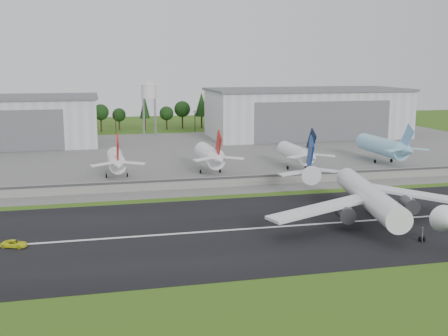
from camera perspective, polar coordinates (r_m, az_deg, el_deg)
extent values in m
plane|color=#2D5714|center=(122.36, 3.82, -7.54)|extent=(600.00, 600.00, 0.00)
cube|color=black|center=(131.49, 2.54, -6.21)|extent=(320.00, 60.00, 0.10)
cube|color=white|center=(131.48, 2.54, -6.18)|extent=(220.00, 1.00, 0.02)
cube|color=slate|center=(236.69, -4.72, 1.33)|extent=(320.00, 150.00, 0.10)
cube|color=gray|center=(173.45, -1.50, -1.48)|extent=(240.00, 0.50, 3.50)
cube|color=#38383A|center=(172.90, -1.48, -1.10)|extent=(240.00, 0.12, 0.70)
cube|color=silver|center=(298.13, 8.37, 5.48)|extent=(100.00, 45.00, 24.00)
cube|color=#595B60|center=(297.29, 8.44, 7.89)|extent=(102.00, 47.00, 1.20)
cube|color=#595B60|center=(277.47, 10.08, 4.65)|extent=(70.00, 0.30, 19.68)
cylinder|color=#99999E|center=(295.59, -8.10, 5.05)|extent=(0.50, 0.50, 20.00)
cylinder|color=#99999E|center=(302.13, -7.07, 5.19)|extent=(0.50, 0.50, 20.00)
cylinder|color=silver|center=(297.88, -7.64, 7.71)|extent=(8.00, 8.00, 7.00)
cone|color=silver|center=(297.69, -7.66, 8.61)|extent=(8.40, 8.40, 2.40)
cylinder|color=white|center=(140.97, 14.52, -2.80)|extent=(14.52, 44.27, 5.80)
cone|color=white|center=(161.54, 8.60, -0.46)|extent=(7.21, 9.92, 5.51)
cube|color=navy|center=(160.21, 8.75, 1.37)|extent=(2.41, 9.45, 11.13)
cube|color=white|center=(149.55, 19.45, -2.63)|extent=(25.07, 22.07, 2.65)
cylinder|color=#333338|center=(145.13, 18.26, -3.59)|extent=(4.83, 6.15, 3.80)
cube|color=white|center=(163.84, 10.16, -0.21)|extent=(9.41, 7.23, 0.98)
cube|color=white|center=(130.75, 9.95, -4.02)|extent=(28.39, 13.18, 2.65)
cylinder|color=#333338|center=(133.14, 12.25, -4.55)|extent=(4.83, 6.15, 3.80)
cube|color=white|center=(158.39, 7.20, -0.49)|extent=(9.30, 4.19, 0.98)
cube|color=#99999E|center=(139.11, 15.48, -4.94)|extent=(15.82, 31.40, 3.20)
cylinder|color=black|center=(141.82, 12.24, -4.85)|extent=(0.69, 1.55, 1.50)
imported|color=yellow|center=(126.40, -20.51, -7.21)|extent=(5.92, 4.15, 1.50)
cylinder|color=white|center=(193.91, -10.91, 0.81)|extent=(5.47, 24.00, 5.47)
cone|color=white|center=(178.48, -10.70, 0.31)|extent=(5.19, 7.00, 5.19)
cube|color=#B8100E|center=(178.20, -10.76, 1.86)|extent=(0.45, 8.59, 10.02)
cylinder|color=#99999E|center=(192.60, -11.88, -0.57)|extent=(0.32, 0.32, 3.00)
cylinder|color=#99999E|center=(192.87, -9.80, -0.48)|extent=(0.32, 0.32, 3.00)
cylinder|color=black|center=(192.73, -11.87, -0.77)|extent=(0.40, 1.40, 1.40)
cylinder|color=white|center=(197.72, -1.53, 1.31)|extent=(6.26, 24.00, 6.26)
cone|color=white|center=(182.62, -0.54, 0.85)|extent=(5.95, 7.00, 5.95)
cube|color=#B0140D|center=(182.35, -0.58, 2.37)|extent=(0.45, 8.59, 10.02)
cylinder|color=#99999E|center=(195.92, -2.41, -0.16)|extent=(0.32, 0.32, 3.00)
cylinder|color=#99999E|center=(197.33, -0.41, -0.07)|extent=(0.32, 0.32, 3.00)
cylinder|color=black|center=(196.06, -2.41, -0.36)|extent=(0.40, 1.40, 1.40)
cylinder|color=white|center=(206.63, 7.24, 1.54)|extent=(5.64, 24.00, 5.64)
cone|color=white|center=(192.23, 8.85, 1.12)|extent=(5.35, 7.00, 5.35)
cube|color=black|center=(191.96, 8.84, 2.56)|extent=(0.45, 8.59, 10.02)
cylinder|color=#99999E|center=(204.31, 6.48, 0.23)|extent=(0.32, 0.32, 3.00)
cylinder|color=#99999E|center=(206.76, 8.31, 0.31)|extent=(0.32, 0.32, 3.00)
cylinder|color=black|center=(204.44, 6.48, 0.03)|extent=(0.40, 1.40, 1.40)
cylinder|color=#89CEEE|center=(226.64, 15.69, 2.16)|extent=(6.65, 30.00, 6.65)
cone|color=#89CEEE|center=(210.70, 18.12, 1.69)|extent=(6.32, 7.00, 6.32)
cube|color=#72AFEA|center=(210.47, 18.13, 3.00)|extent=(0.45, 8.59, 10.02)
cylinder|color=#99999E|center=(223.97, 15.09, 0.84)|extent=(0.32, 0.32, 3.00)
cylinder|color=#99999E|center=(227.36, 16.65, 0.90)|extent=(0.32, 0.32, 3.00)
cylinder|color=black|center=(224.09, 15.08, 0.66)|extent=(0.40, 1.40, 1.40)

